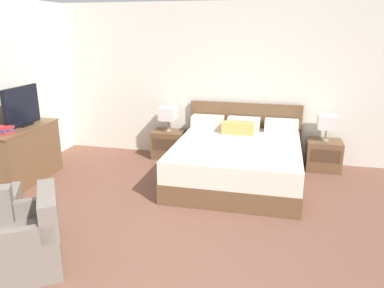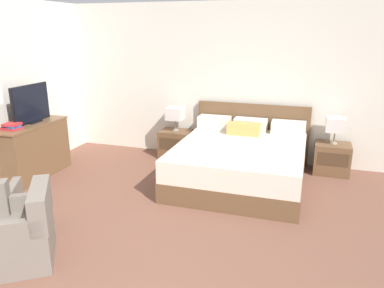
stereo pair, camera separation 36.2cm
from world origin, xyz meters
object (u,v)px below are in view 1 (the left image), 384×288
Objects in this scene: table_lamp_right at (327,122)px; book_small_top at (3,128)px; nightstand_right at (324,155)px; armchair_companion at (26,242)px; book_blue_cover at (3,130)px; book_red_cover at (3,132)px; bed at (237,160)px; nightstand_left at (169,144)px; dresser at (24,153)px; table_lamp_left at (168,114)px; tv at (22,107)px.

table_lamp_right is 1.92× the size of book_small_top.
nightstand_right is 0.57× the size of armchair_companion.
nightstand_right is 2.27× the size of book_blue_cover.
book_red_cover reaches higher than armchair_companion.
bed is 1.52m from nightstand_left.
dresser reaches higher than armchair_companion.
table_lamp_left is 2.63m from table_lamp_right.
tv is (-3.09, -0.69, 0.80)m from bed.
nightstand_right is at bearing 30.14° from bed.
table_lamp_right is 4.59m from armchair_companion.
table_lamp_left is 0.34× the size of dresser.
book_red_cover is 2.19m from armchair_companion.
tv is (-4.40, -1.45, 0.88)m from nightstand_right.
bed is 5.01× the size of table_lamp_right.
dresser is (-3.09, -0.78, 0.11)m from bed.
book_small_top reaches higher than armchair_companion.
book_red_cover is (-4.41, -1.89, 0.06)m from table_lamp_right.
book_blue_cover is 0.03m from book_small_top.
bed reaches higher than book_red_cover.
book_blue_cover is at bearing -156.78° from table_lamp_right.
nightstand_right is at bearing -90.00° from table_lamp_right.
nightstand_right is 1.28× the size of table_lamp_right.
table_lamp_right is 4.79m from book_blue_cover.
book_small_top reaches higher than dresser.
table_lamp_right is 1.63× the size of book_red_cover.
book_red_cover is 0.06m from book_small_top.
book_red_cover is 1.18× the size of book_small_top.
nightstand_right is at bearing 0.00° from nightstand_left.
table_lamp_right is at bearing 0.00° from table_lamp_left.
nightstand_left is 0.55m from table_lamp_left.
book_blue_cover is at bearing 0.00° from book_red_cover.
table_lamp_right is at bearing 30.19° from bed.
armchair_companion is (-2.98, -3.45, -0.51)m from table_lamp_right.
nightstand_left is at bearing 149.84° from bed.
table_lamp_right is at bearing 0.03° from nightstand_left.
tv is 3.44× the size of book_small_top.
bed is 8.84× the size of book_blue_cover.
bed reaches higher than table_lamp_left.
book_red_cover reaches higher than nightstand_left.
nightstand_left and nightstand_right have the same top height.
nightstand_right is (2.63, 0.00, 0.00)m from nightstand_left.
nightstand_left is 0.57× the size of armchair_companion.
tv is at bearing 91.13° from book_small_top.
armchair_companion is at bearing -130.88° from table_lamp_right.
table_lamp_right is at bearing 19.28° from dresser.
dresser is 0.57m from book_blue_cover.
nightstand_left is at bearing -179.97° from table_lamp_right.
table_lamp_right is 1.77× the size of book_blue_cover.
nightstand_right is at bearing 23.16° from book_red_cover.
table_lamp_left reaches higher than nightstand_left.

